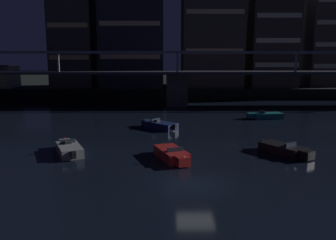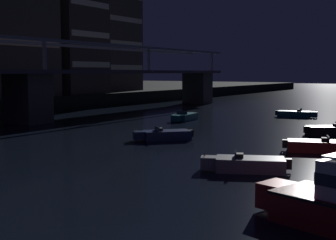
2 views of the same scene
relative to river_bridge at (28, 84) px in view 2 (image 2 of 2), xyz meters
The scene contains 9 objects.
river_bridge is the anchor object (origin of this frame).
tower_east_tall 25.94m from the river_bridge, 33.59° to the left, with size 9.36×9.59×24.20m.
tower_east_low 39.15m from the river_bridge, 27.96° to the left, with size 10.30×11.49×22.65m.
speedboat_near_center 18.38m from the river_bridge, 48.44° to the right, with size 5.23×2.22×1.16m.
speedboat_near_right 32.93m from the river_bridge, 45.70° to the right, with size 2.42×5.23×1.16m.
speedboat_mid_left 32.64m from the river_bridge, 75.07° to the right, with size 3.84×4.77×1.16m.
speedboat_mid_center 32.94m from the river_bridge, 108.54° to the right, with size 3.25×5.01×1.16m.
speedboat_mid_right 33.01m from the river_bridge, 92.47° to the right, with size 3.04×5.10×1.16m.
speedboat_far_left 20.74m from the river_bridge, 97.46° to the right, with size 4.49×4.28×1.16m.
Camera 2 is at (-34.96, -2.72, 5.74)m, focal length 49.31 mm.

